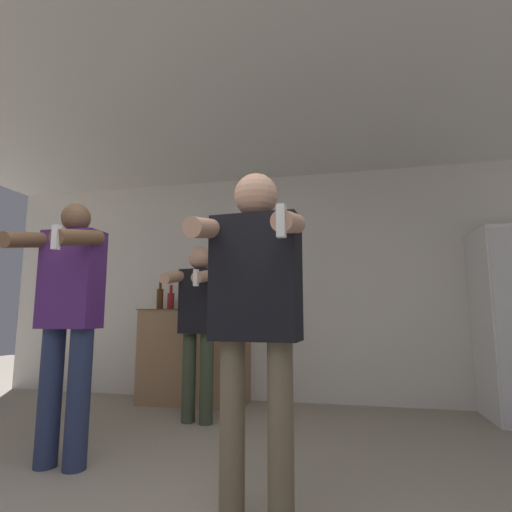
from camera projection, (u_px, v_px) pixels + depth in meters
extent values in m
cube|color=silver|center=(282.00, 285.00, 4.55)|extent=(7.00, 0.06, 2.55)
cube|color=silver|center=(246.00, 101.00, 3.07)|extent=(7.00, 3.91, 0.05)
cube|color=#997551|center=(195.00, 356.00, 4.36)|extent=(1.13, 0.52, 0.99)
cube|color=brown|center=(196.00, 309.00, 4.43)|extent=(1.16, 0.55, 0.01)
cylinder|color=#563314|center=(160.00, 299.00, 4.62)|extent=(0.08, 0.08, 0.24)
cylinder|color=#563314|center=(160.00, 286.00, 4.65)|extent=(0.03, 0.03, 0.08)
sphere|color=#B29933|center=(161.00, 282.00, 4.65)|extent=(0.04, 0.04, 0.04)
cylinder|color=maroon|center=(171.00, 301.00, 4.59)|extent=(0.08, 0.08, 0.18)
cylinder|color=maroon|center=(171.00, 290.00, 4.61)|extent=(0.03, 0.03, 0.08)
sphere|color=maroon|center=(171.00, 286.00, 4.62)|extent=(0.04, 0.04, 0.04)
cylinder|color=black|center=(190.00, 302.00, 4.54)|extent=(0.07, 0.07, 0.17)
cylinder|color=black|center=(190.00, 291.00, 4.56)|extent=(0.03, 0.03, 0.07)
sphere|color=silver|center=(190.00, 288.00, 4.56)|extent=(0.03, 0.03, 0.03)
cylinder|color=silver|center=(227.00, 303.00, 4.44)|extent=(0.08, 0.08, 0.14)
cylinder|color=silver|center=(227.00, 294.00, 4.46)|extent=(0.03, 0.03, 0.05)
sphere|color=silver|center=(227.00, 291.00, 4.46)|extent=(0.04, 0.04, 0.04)
cylinder|color=#563314|center=(239.00, 301.00, 4.42)|extent=(0.08, 0.08, 0.18)
cylinder|color=#563314|center=(239.00, 289.00, 4.44)|extent=(0.03, 0.03, 0.08)
sphere|color=black|center=(239.00, 285.00, 4.44)|extent=(0.03, 0.03, 0.03)
cylinder|color=#75664C|center=(232.00, 428.00, 1.90)|extent=(0.12, 0.12, 0.82)
cylinder|color=#75664C|center=(281.00, 432.00, 1.84)|extent=(0.12, 0.12, 0.82)
cube|color=black|center=(256.00, 277.00, 1.97)|extent=(0.45, 0.23, 0.62)
sphere|color=tan|center=(256.00, 196.00, 2.03)|extent=(0.22, 0.22, 0.22)
cylinder|color=tan|center=(206.00, 228.00, 1.92)|extent=(0.12, 0.33, 0.15)
cylinder|color=tan|center=(289.00, 223.00, 1.80)|extent=(0.12, 0.33, 0.15)
cube|color=white|center=(281.00, 221.00, 1.65)|extent=(0.04, 0.04, 0.14)
cylinder|color=navy|center=(50.00, 396.00, 2.55)|extent=(0.14, 0.14, 0.86)
cylinder|color=navy|center=(78.00, 398.00, 2.51)|extent=(0.14, 0.14, 0.86)
cube|color=#4C236B|center=(72.00, 279.00, 2.64)|extent=(0.38, 0.20, 0.64)
sphere|color=brown|center=(76.00, 218.00, 2.70)|extent=(0.19, 0.19, 0.19)
cylinder|color=brown|center=(29.00, 240.00, 2.52)|extent=(0.10, 0.41, 0.17)
cylinder|color=brown|center=(79.00, 238.00, 2.44)|extent=(0.10, 0.41, 0.17)
cube|color=white|center=(56.00, 237.00, 2.25)|extent=(0.04, 0.04, 0.14)
cylinder|color=#38422D|center=(189.00, 377.00, 3.58)|extent=(0.12, 0.12, 0.78)
cylinder|color=#38422D|center=(207.00, 378.00, 3.52)|extent=(0.12, 0.12, 0.78)
cube|color=black|center=(199.00, 301.00, 3.65)|extent=(0.35, 0.24, 0.58)
sphere|color=tan|center=(200.00, 258.00, 3.71)|extent=(0.21, 0.21, 0.21)
cylinder|color=tan|center=(175.00, 277.00, 3.57)|extent=(0.15, 0.37, 0.16)
cylinder|color=tan|center=(206.00, 276.00, 3.47)|extent=(0.15, 0.37, 0.16)
cube|color=white|center=(196.00, 278.00, 3.30)|extent=(0.04, 0.04, 0.14)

